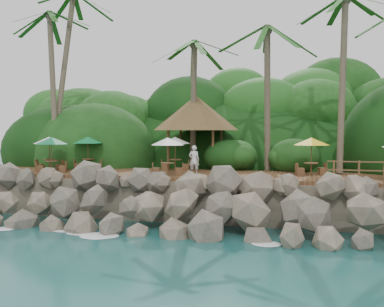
# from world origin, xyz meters

# --- Properties ---
(ground) EXTENTS (140.00, 140.00, 0.00)m
(ground) POSITION_xyz_m (0.00, 0.00, 0.00)
(ground) COLOR #19514F
(ground) RESTS_ON ground
(land_base) EXTENTS (32.00, 25.20, 2.10)m
(land_base) POSITION_xyz_m (0.00, 16.00, 1.05)
(land_base) COLOR gray
(land_base) RESTS_ON ground
(jungle_hill) EXTENTS (44.80, 28.00, 15.40)m
(jungle_hill) POSITION_xyz_m (0.00, 23.50, 0.00)
(jungle_hill) COLOR #143811
(jungle_hill) RESTS_ON ground
(seawall) EXTENTS (29.00, 4.00, 2.30)m
(seawall) POSITION_xyz_m (0.00, 2.00, 1.15)
(seawall) COLOR gray
(seawall) RESTS_ON ground
(terrace) EXTENTS (26.00, 5.00, 0.20)m
(terrace) POSITION_xyz_m (0.00, 6.00, 2.20)
(terrace) COLOR brown
(terrace) RESTS_ON land_base
(jungle_foliage) EXTENTS (44.00, 16.00, 12.00)m
(jungle_foliage) POSITION_xyz_m (0.00, 15.00, 0.00)
(jungle_foliage) COLOR #143811
(jungle_foliage) RESTS_ON ground
(foam_line) EXTENTS (25.20, 0.80, 0.06)m
(foam_line) POSITION_xyz_m (0.00, 0.30, 0.03)
(foam_line) COLOR white
(foam_line) RESTS_ON ground
(palms) EXTENTS (27.28, 6.98, 13.16)m
(palms) POSITION_xyz_m (0.42, 8.66, 11.80)
(palms) COLOR brown
(palms) RESTS_ON ground
(palapa) EXTENTS (5.46, 5.46, 4.60)m
(palapa) POSITION_xyz_m (-0.65, 9.52, 5.79)
(palapa) COLOR brown
(palapa) RESTS_ON ground
(dining_clusters) EXTENTS (22.19, 5.05, 2.01)m
(dining_clusters) POSITION_xyz_m (-0.48, 5.98, 3.97)
(dining_clusters) COLOR brown
(dining_clusters) RESTS_ON terrace
(waiter) EXTENTS (0.64, 0.48, 1.57)m
(waiter) POSITION_xyz_m (0.27, 5.38, 3.09)
(waiter) COLOR white
(waiter) RESTS_ON terrace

